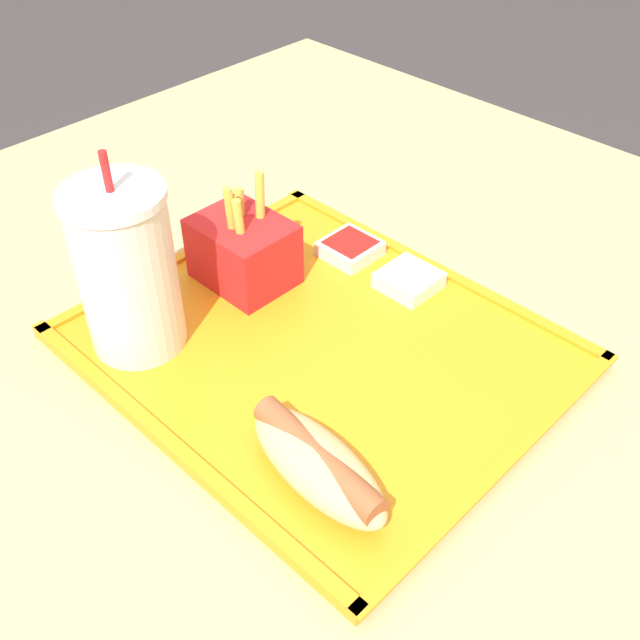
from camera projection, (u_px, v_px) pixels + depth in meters
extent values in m
cube|color=tan|center=(323.00, 557.00, 0.94)|extent=(1.16, 1.12, 0.72)
cube|color=orange|center=(320.00, 349.00, 0.69)|extent=(0.41, 0.35, 0.01)
cube|color=orange|center=(432.00, 266.00, 0.78)|extent=(0.41, 0.01, 0.00)
cube|color=orange|center=(173.00, 444.00, 0.60)|extent=(0.41, 0.01, 0.00)
cube|color=orange|center=(504.00, 464.00, 0.58)|extent=(0.01, 0.35, 0.00)
cube|color=orange|center=(185.00, 255.00, 0.80)|extent=(0.01, 0.35, 0.00)
cylinder|color=silver|center=(128.00, 275.00, 0.65)|extent=(0.09, 0.09, 0.15)
cylinder|color=silver|center=(111.00, 195.00, 0.60)|extent=(0.09, 0.09, 0.01)
cylinder|color=red|center=(106.00, 171.00, 0.58)|extent=(0.01, 0.01, 0.03)
ellipsoid|color=#DBB270|center=(318.00, 465.00, 0.56)|extent=(0.15, 0.07, 0.04)
cylinder|color=#9E512D|center=(318.00, 457.00, 0.55)|extent=(0.13, 0.04, 0.02)
cube|color=red|center=(243.00, 251.00, 0.75)|extent=(0.09, 0.08, 0.07)
cylinder|color=gold|center=(242.00, 233.00, 0.72)|extent=(0.02, 0.01, 0.07)
cylinder|color=gold|center=(230.00, 225.00, 0.72)|extent=(0.01, 0.02, 0.08)
cylinder|color=gold|center=(241.00, 219.00, 0.74)|extent=(0.02, 0.02, 0.07)
cylinder|color=gold|center=(231.00, 225.00, 0.75)|extent=(0.02, 0.01, 0.06)
cylinder|color=gold|center=(260.00, 214.00, 0.73)|extent=(0.01, 0.02, 0.09)
cube|color=silver|center=(409.00, 280.00, 0.75)|extent=(0.05, 0.05, 0.02)
cube|color=white|center=(409.00, 274.00, 0.75)|extent=(0.04, 0.04, 0.00)
cube|color=silver|center=(350.00, 249.00, 0.80)|extent=(0.05, 0.05, 0.02)
cube|color=#B21914|center=(350.00, 243.00, 0.79)|extent=(0.04, 0.04, 0.00)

